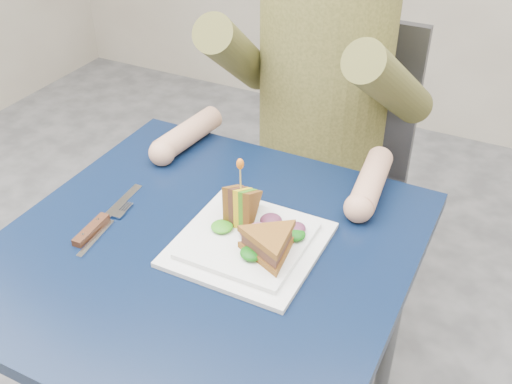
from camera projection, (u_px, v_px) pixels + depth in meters
The scene contains 12 objects.
table at pixel (206, 276), 1.17m from camera, with size 0.75×0.75×0.73m.
chair at pixel (329, 157), 1.74m from camera, with size 0.42×0.40×0.93m.
diner at pixel (324, 47), 1.45m from camera, with size 0.54×0.59×0.74m.
plate at pixel (249, 243), 1.12m from camera, with size 0.26×0.26×0.02m.
sandwich_flat at pixel (270, 244), 1.06m from camera, with size 0.16×0.16×0.05m.
sandwich_upright at pixel (241, 205), 1.14m from camera, with size 0.08×0.12×0.12m.
fork at pixel (104, 229), 1.16m from camera, with size 0.03×0.18×0.01m.
knife at pixel (97, 224), 1.17m from camera, with size 0.04×0.22×0.02m.
toothpick at pixel (240, 177), 1.10m from camera, with size 0.00×0.00×0.06m, color tan.
toothpick_frill at pixel (240, 164), 1.08m from camera, with size 0.01×0.01×0.02m, color orange.
lettuce_spill at pixel (254, 232), 1.11m from camera, with size 0.15×0.13×0.02m, color #337A14, non-canonical shape.
onion_ring at pixel (257, 233), 1.10m from camera, with size 0.04×0.04×0.01m, color #9E4C7A.
Camera 1 is at (0.48, -0.73, 1.46)m, focal length 42.00 mm.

